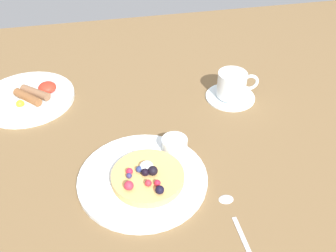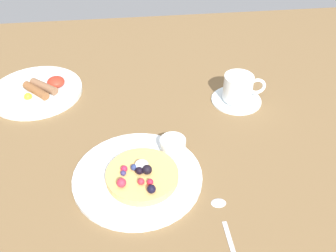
{
  "view_description": "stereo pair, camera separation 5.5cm",
  "coord_description": "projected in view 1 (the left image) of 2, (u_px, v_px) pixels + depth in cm",
  "views": [
    {
      "loc": [
        -11.04,
        -62.53,
        56.53
      ],
      "look_at": [
        2.06,
        0.57,
        4.0
      ],
      "focal_mm": 41.36,
      "sensor_mm": 36.0,
      "label": 1
    },
    {
      "loc": [
        -5.58,
        -63.43,
        56.53
      ],
      "look_at": [
        2.06,
        0.57,
        4.0
      ],
      "focal_mm": 41.36,
      "sensor_mm": 36.0,
      "label": 2
    }
  ],
  "objects": [
    {
      "name": "coffee_saucer",
      "position": [
        230.0,
        96.0,
        0.98
      ],
      "size": [
        12.44,
        12.44,
        0.83
      ],
      "primitive_type": "cylinder",
      "color": "white",
      "rests_on": "ground_plane"
    },
    {
      "name": "breakfast_plate",
      "position": [
        28.0,
        98.0,
        0.97
      ],
      "size": [
        23.2,
        23.2,
        1.31
      ],
      "primitive_type": "cylinder",
      "color": "white",
      "rests_on": "ground_plane"
    },
    {
      "name": "coffee_cup",
      "position": [
        232.0,
        84.0,
        0.96
      ],
      "size": [
        10.37,
        7.19,
        6.38
      ],
      "color": "white",
      "rests_on": "coffee_saucer"
    },
    {
      "name": "ground_plane",
      "position": [
        159.0,
        148.0,
        0.86
      ],
      "size": [
        184.65,
        134.96,
        3.0
      ],
      "primitive_type": "cube",
      "color": "brown"
    },
    {
      "name": "syrup_ramekin",
      "position": [
        175.0,
        144.0,
        0.81
      ],
      "size": [
        5.42,
        5.42,
        2.71
      ],
      "color": "white",
      "rests_on": "pancake_plate"
    },
    {
      "name": "teaspoon",
      "position": [
        232.0,
        211.0,
        0.7
      ],
      "size": [
        2.86,
        14.02,
        0.6
      ],
      "color": "silver",
      "rests_on": "ground_plane"
    },
    {
      "name": "pancake_plate",
      "position": [
        143.0,
        179.0,
        0.76
      ],
      "size": [
        25.53,
        25.53,
        1.02
      ],
      "primitive_type": "cylinder",
      "color": "white",
      "rests_on": "ground_plane"
    },
    {
      "name": "pancake_with_berries",
      "position": [
        147.0,
        177.0,
        0.74
      ],
      "size": [
        14.12,
        14.12,
        3.51
      ],
      "color": "#E3AE5E",
      "rests_on": "pancake_plate"
    },
    {
      "name": "fried_breakfast",
      "position": [
        34.0,
        95.0,
        0.95
      ],
      "size": [
        12.2,
        10.89,
        2.67
      ],
      "color": "brown",
      "rests_on": "breakfast_plate"
    }
  ]
}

